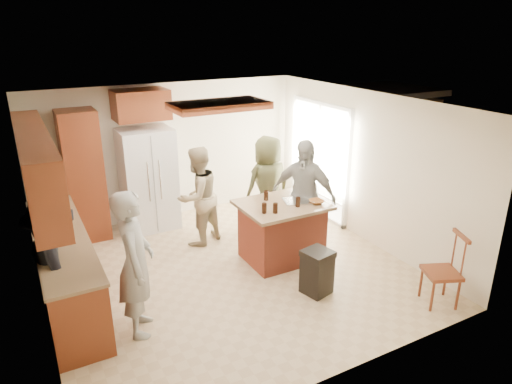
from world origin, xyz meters
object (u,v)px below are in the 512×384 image
person_side_right (303,196)px  kitchen_island (282,231)px  spindle_chair (443,273)px  person_behind_left (198,196)px  person_front_left (135,264)px  person_counter (55,265)px  trash_bin (317,272)px  person_behind_right (268,185)px  refrigerator (148,179)px

person_side_right → kitchen_island: (-0.46, -0.13, -0.44)m
spindle_chair → person_behind_left: bearing=123.6°
person_front_left → person_counter: 0.99m
trash_bin → spindle_chair: bearing=-37.5°
person_front_left → person_counter: size_ratio=1.10×
person_behind_left → kitchen_island: 1.50m
person_behind_right → spindle_chair: 3.16m
person_front_left → spindle_chair: person_front_left is taller
person_behind_left → refrigerator: 1.15m
person_side_right → kitchen_island: size_ratio=1.43×
person_front_left → person_counter: bearing=72.5°
person_side_right → trash_bin: bearing=-58.0°
person_side_right → spindle_chair: size_ratio=1.85×
person_side_right → person_counter: bearing=-118.8°
person_behind_left → person_behind_right: size_ratio=0.96×
person_counter → refrigerator: bearing=-53.4°
person_behind_left → refrigerator: refrigerator is taller
person_side_right → refrigerator: 2.79m
person_behind_right → person_side_right: person_side_right is taller
person_behind_left → person_behind_right: bearing=149.0°
person_behind_right → refrigerator: (-1.74, 1.20, 0.04)m
person_behind_right → trash_bin: (-0.39, -2.03, -0.55)m
person_behind_left → kitchen_island: size_ratio=1.29×
person_front_left → person_behind_left: 2.38m
refrigerator → spindle_chair: 4.98m
person_behind_left → kitchen_island: (0.92, -1.14, -0.35)m
refrigerator → kitchen_island: (1.44, -2.16, -0.43)m
person_behind_right → person_side_right: bearing=98.8°
refrigerator → kitchen_island: refrigerator is taller
person_behind_right → person_counter: size_ratio=1.06×
person_behind_right → person_side_right: 0.85m
person_behind_left → trash_bin: bearing=87.6°
person_behind_right → person_counter: 3.70m
person_behind_right → trash_bin: size_ratio=2.75×
person_behind_left → spindle_chair: bearing=100.5°
person_behind_left → person_counter: bearing=6.1°
person_counter → spindle_chair: size_ratio=1.64×
refrigerator → person_behind_left: bearing=-63.0°
kitchen_island → spindle_chair: size_ratio=1.29×
kitchen_island → refrigerator: bearing=123.6°
person_behind_left → person_counter: size_ratio=1.02×
person_behind_left → person_side_right: bearing=120.8°
person_side_right → spindle_chair: person_side_right is taller
person_behind_right → trash_bin: 2.13m
spindle_chair → refrigerator: bearing=122.0°
trash_bin → spindle_chair: size_ratio=0.63×
spindle_chair → person_counter: bearing=156.8°
person_behind_right → spindle_chair: (0.89, -3.01, -0.41)m
person_behind_left → trash_bin: (0.83, -2.20, -0.51)m
person_front_left → refrigerator: refrigerator is taller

